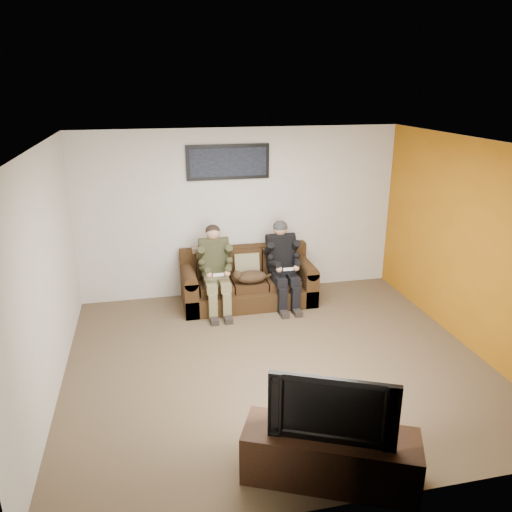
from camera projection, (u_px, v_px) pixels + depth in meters
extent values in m
plane|color=brown|center=(276.00, 361.00, 6.10)|extent=(5.00, 5.00, 0.00)
plane|color=silver|center=(280.00, 145.00, 5.24)|extent=(5.00, 5.00, 0.00)
plane|color=beige|center=(241.00, 213.00, 7.74)|extent=(5.00, 0.00, 5.00)
plane|color=beige|center=(358.00, 364.00, 3.60)|extent=(5.00, 0.00, 5.00)
plane|color=beige|center=(45.00, 279.00, 5.16)|extent=(0.00, 4.50, 4.50)
plane|color=beige|center=(473.00, 246.00, 6.18)|extent=(0.00, 4.50, 4.50)
plane|color=#A66410|center=(472.00, 246.00, 6.18)|extent=(0.00, 4.50, 4.50)
cube|color=#352110|center=(248.00, 294.00, 7.67)|extent=(1.99, 0.86, 0.27)
cube|color=#352110|center=(244.00, 262.00, 7.85)|extent=(1.99, 0.18, 0.54)
cube|color=#352110|center=(190.00, 291.00, 7.44)|extent=(0.20, 0.86, 0.54)
cube|color=#352110|center=(304.00, 281.00, 7.81)|extent=(0.20, 0.86, 0.54)
cylinder|color=#352110|center=(189.00, 274.00, 7.35)|extent=(0.20, 0.86, 0.20)
cylinder|color=#352110|center=(305.00, 265.00, 7.72)|extent=(0.20, 0.86, 0.20)
cube|color=#352110|center=(215.00, 286.00, 7.46)|extent=(0.49, 0.54, 0.13)
cube|color=#352110|center=(213.00, 264.00, 7.61)|extent=(0.49, 0.13, 0.40)
cube|color=#352110|center=(249.00, 284.00, 7.56)|extent=(0.49, 0.54, 0.13)
cube|color=#352110|center=(245.00, 262.00, 7.71)|extent=(0.49, 0.13, 0.40)
cube|color=#352110|center=(281.00, 281.00, 7.67)|extent=(0.49, 0.54, 0.13)
cube|color=#352110|center=(277.00, 259.00, 7.82)|extent=(0.49, 0.13, 0.40)
cube|color=#807854|center=(247.00, 265.00, 7.62)|extent=(0.38, 0.18, 0.38)
cube|color=tan|center=(205.00, 249.00, 7.62)|extent=(0.41, 0.20, 0.07)
cube|color=olive|center=(215.00, 279.00, 7.39)|extent=(0.36, 0.30, 0.14)
cube|color=#31321E|center=(214.00, 257.00, 7.38)|extent=(0.40, 0.30, 0.53)
cylinder|color=#31321E|center=(213.00, 244.00, 7.33)|extent=(0.44, 0.18, 0.18)
sphere|color=tan|center=(213.00, 233.00, 7.30)|extent=(0.21, 0.21, 0.21)
cube|color=olive|center=(211.00, 285.00, 7.19)|extent=(0.15, 0.42, 0.13)
cube|color=olive|center=(224.00, 284.00, 7.23)|extent=(0.15, 0.42, 0.13)
cube|color=olive|center=(213.00, 307.00, 7.09)|extent=(0.12, 0.13, 0.40)
cube|color=olive|center=(227.00, 306.00, 7.13)|extent=(0.12, 0.13, 0.40)
cube|color=black|center=(214.00, 320.00, 7.07)|extent=(0.11, 0.26, 0.08)
cube|color=black|center=(228.00, 318.00, 7.11)|extent=(0.11, 0.26, 0.08)
cylinder|color=#31321E|center=(201.00, 254.00, 7.24)|extent=(0.11, 0.30, 0.28)
cylinder|color=#31321E|center=(228.00, 252.00, 7.33)|extent=(0.11, 0.30, 0.28)
cylinder|color=#31321E|center=(205.00, 269.00, 7.10)|extent=(0.14, 0.32, 0.15)
cylinder|color=#31321E|center=(229.00, 267.00, 7.17)|extent=(0.14, 0.32, 0.15)
sphere|color=tan|center=(209.00, 275.00, 7.01)|extent=(0.09, 0.09, 0.09)
sphere|color=tan|center=(227.00, 274.00, 7.07)|extent=(0.09, 0.09, 0.09)
cube|color=white|center=(218.00, 275.00, 7.02)|extent=(0.15, 0.04, 0.03)
ellipsoid|color=black|center=(213.00, 231.00, 7.30)|extent=(0.22, 0.22, 0.17)
cube|color=black|center=(282.00, 273.00, 7.60)|extent=(0.36, 0.30, 0.14)
cube|color=black|center=(281.00, 253.00, 7.59)|extent=(0.40, 0.30, 0.53)
cylinder|color=black|center=(280.00, 239.00, 7.54)|extent=(0.44, 0.18, 0.18)
sphere|color=#AC7B60|center=(280.00, 229.00, 7.51)|extent=(0.21, 0.21, 0.21)
cube|color=black|center=(279.00, 279.00, 7.40)|extent=(0.15, 0.42, 0.13)
cube|color=black|center=(292.00, 278.00, 7.44)|extent=(0.15, 0.42, 0.13)
cube|color=black|center=(282.00, 301.00, 7.30)|extent=(0.12, 0.13, 0.40)
cube|color=black|center=(295.00, 299.00, 7.34)|extent=(0.12, 0.13, 0.40)
cube|color=black|center=(284.00, 313.00, 7.28)|extent=(0.11, 0.26, 0.08)
cube|color=black|center=(297.00, 312.00, 7.32)|extent=(0.11, 0.26, 0.08)
cylinder|color=black|center=(269.00, 249.00, 7.45)|extent=(0.11, 0.30, 0.28)
cylinder|color=black|center=(295.00, 247.00, 7.53)|extent=(0.11, 0.30, 0.28)
cylinder|color=black|center=(274.00, 264.00, 7.31)|extent=(0.14, 0.32, 0.15)
cylinder|color=black|center=(297.00, 262.00, 7.38)|extent=(0.14, 0.32, 0.15)
sphere|color=#AC7B60|center=(279.00, 269.00, 7.22)|extent=(0.09, 0.09, 0.09)
sphere|color=#AC7B60|center=(296.00, 268.00, 7.28)|extent=(0.09, 0.09, 0.09)
cube|color=white|center=(288.00, 269.00, 7.23)|extent=(0.15, 0.04, 0.03)
ellipsoid|color=black|center=(280.00, 227.00, 7.50)|extent=(0.22, 0.22, 0.19)
ellipsoid|color=#472F1B|center=(251.00, 277.00, 7.39)|extent=(0.47, 0.26, 0.19)
sphere|color=#472F1B|center=(237.00, 275.00, 7.30)|extent=(0.14, 0.14, 0.14)
cone|color=#472F1B|center=(236.00, 272.00, 7.24)|extent=(0.04, 0.04, 0.04)
cone|color=#472F1B|center=(235.00, 270.00, 7.31)|extent=(0.04, 0.04, 0.04)
cylinder|color=#472F1B|center=(266.00, 277.00, 7.50)|extent=(0.26, 0.13, 0.08)
cube|color=black|center=(228.00, 162.00, 7.42)|extent=(1.25, 0.04, 0.52)
cube|color=black|center=(228.00, 162.00, 7.39)|extent=(1.15, 0.01, 0.42)
cube|color=#331D11|center=(330.00, 456.00, 4.22)|extent=(1.53, 1.03, 0.46)
imported|color=black|center=(333.00, 403.00, 4.04)|extent=(1.00, 0.55, 0.59)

